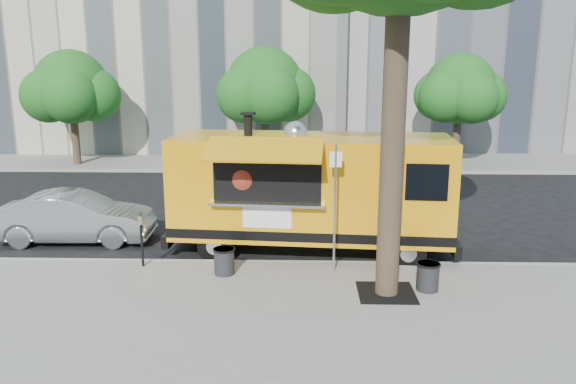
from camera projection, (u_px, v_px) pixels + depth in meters
The scene contains 14 objects.
ground at pixel (271, 254), 14.71m from camera, with size 120.00×120.00×0.00m, color black.
sidewalk at pixel (260, 320), 10.80m from camera, with size 60.00×6.00×0.15m, color gray.
curb at pixel (269, 264), 13.79m from camera, with size 60.00×0.14×0.16m, color #999993.
far_sidewalk at pixel (286, 162), 27.84m from camera, with size 60.00×5.00×0.15m, color gray.
tree_well at pixel (386, 293), 11.88m from camera, with size 1.20×1.20×0.02m, color black.
far_tree_a at pixel (71, 87), 26.10m from camera, with size 3.42×3.42×5.36m.
far_tree_b at pixel (265, 86), 26.24m from camera, with size 3.60×3.60×5.50m.
far_tree_c at pixel (460, 89), 25.74m from camera, with size 3.24×3.24×5.21m.
sign_post at pixel (335, 201), 12.75m from camera, with size 0.28×0.06×3.00m.
parking_meter at pixel (141, 233), 13.26m from camera, with size 0.11×0.11×1.33m.
food_truck at pixel (310, 189), 14.47m from camera, with size 7.53×3.71×3.65m.
sedan at pixel (75, 217), 15.59m from camera, with size 1.49×4.27×1.41m, color #A2A5A8.
trash_bin_left at pixel (224, 260), 12.89m from camera, with size 0.51×0.51×0.61m.
trash_bin_right at pixel (428, 276), 11.97m from camera, with size 0.51×0.51×0.61m.
Camera 1 is at (0.81, -13.94, 4.93)m, focal length 35.00 mm.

